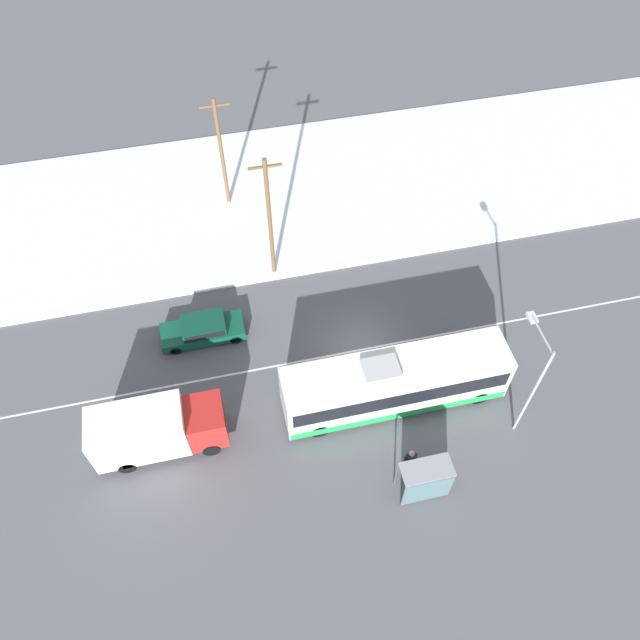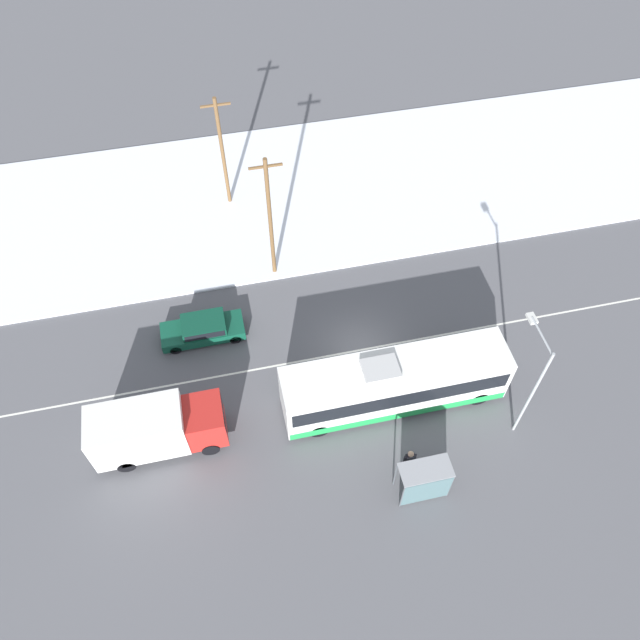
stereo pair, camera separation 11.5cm
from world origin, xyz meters
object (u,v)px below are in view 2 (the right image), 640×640
at_px(sedan_car, 203,328).
at_px(pedestrian_at_stop, 410,459).
at_px(city_bus, 394,383).
at_px(utility_pole_snowlot, 222,152).
at_px(utility_pole_roadside, 270,218).
at_px(bus_shelter, 426,481).
at_px(streetlamp, 533,376).
at_px(box_truck, 155,428).

distance_m(sedan_car, pedestrian_at_stop, 13.61).
bearing_deg(city_bus, utility_pole_snowlot, 110.33).
bearing_deg(utility_pole_roadside, city_bus, -66.36).
bearing_deg(bus_shelter, city_bus, 89.20).
bearing_deg(utility_pole_snowlot, city_bus, -69.67).
xyz_separation_m(sedan_car, pedestrian_at_stop, (8.95, -10.25, 0.35)).
xyz_separation_m(bus_shelter, utility_pole_roadside, (-4.44, 15.68, 2.90)).
xyz_separation_m(bus_shelter, utility_pole_snowlot, (-6.31, 22.61, 2.55)).
distance_m(pedestrian_at_stop, streetlamp, 7.03).
xyz_separation_m(pedestrian_at_stop, streetlamp, (6.03, 1.37, 3.34)).
xyz_separation_m(sedan_car, bus_shelter, (9.21, -11.71, 0.90)).
relative_size(box_truck, streetlamp, 0.92).
relative_size(streetlamp, utility_pole_snowlot, 0.87).
height_order(box_truck, streetlamp, streetlamp).
xyz_separation_m(city_bus, sedan_car, (-9.28, 6.35, -0.95)).
xyz_separation_m(box_truck, utility_pole_snowlot, (5.79, 17.18, 2.48)).
bearing_deg(pedestrian_at_stop, bus_shelter, -79.76).
xyz_separation_m(city_bus, bus_shelter, (-0.08, -5.37, -0.05)).
height_order(box_truck, bus_shelter, box_truck).
distance_m(city_bus, box_truck, 12.18).
distance_m(sedan_car, bus_shelter, 14.93).
bearing_deg(city_bus, box_truck, 179.71).
bearing_deg(bus_shelter, streetlamp, 26.17).
distance_m(box_truck, bus_shelter, 13.27).
height_order(pedestrian_at_stop, streetlamp, streetlamp).
xyz_separation_m(sedan_car, streetlamp, (14.97, -8.88, 3.69)).
distance_m(city_bus, pedestrian_at_stop, 3.97).
bearing_deg(box_truck, utility_pole_roadside, 53.21).
distance_m(city_bus, sedan_car, 11.29).
distance_m(box_truck, utility_pole_roadside, 13.11).
distance_m(streetlamp, utility_pole_snowlot, 23.17).
relative_size(bus_shelter, streetlamp, 0.35).
height_order(pedestrian_at_stop, bus_shelter, bus_shelter).
relative_size(pedestrian_at_stop, streetlamp, 0.26).
relative_size(city_bus, utility_pole_roadside, 1.33).
bearing_deg(sedan_car, pedestrian_at_stop, 131.10).
height_order(pedestrian_at_stop, utility_pole_snowlot, utility_pole_snowlot).
distance_m(city_bus, utility_pole_roadside, 11.61).
relative_size(utility_pole_roadside, utility_pole_snowlot, 1.09).
distance_m(box_truck, streetlamp, 18.26).
height_order(box_truck, utility_pole_roadside, utility_pole_roadside).
xyz_separation_m(box_truck, sedan_car, (2.89, 6.28, -0.97)).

